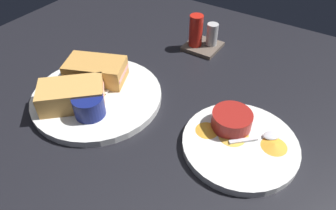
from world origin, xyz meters
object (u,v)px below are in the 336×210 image
Objects in this scene: sandwich_half_far at (72,95)px; ramekin_dark_sauce at (89,105)px; spoon_by_gravy_ramekin at (265,137)px; sandwich_half_near at (96,71)px; ramekin_light_gravy at (232,120)px; condiment_caddy at (202,37)px; plate_sandwich_main at (97,97)px; plate_chips_companion at (240,144)px; spoon_by_dark_ramekin at (103,97)px.

sandwich_half_far is 2.34× the size of ramekin_dark_sauce.
sandwich_half_near is at bearing -175.12° from spoon_by_gravy_ramekin.
ramekin_light_gravy is at bearing -175.35° from spoon_by_gravy_ramekin.
condiment_caddy is (10.62, 36.82, -0.59)cm from sandwich_half_far.
plate_sandwich_main is 32.26cm from plate_chips_companion.
plate_sandwich_main is 3.65× the size of ramekin_light_gravy.
plate_sandwich_main is 2.44cm from spoon_by_dark_ramekin.
spoon_by_dark_ramekin is at bearing 50.56° from sandwich_half_far.
ramekin_dark_sauce is 0.29× the size of plate_chips_companion.
plate_chips_companion is at bearing 15.30° from sandwich_half_far.
plate_sandwich_main is 7.09cm from ramekin_dark_sauce.
plate_sandwich_main is 1.93× the size of sandwich_half_far.
ramekin_light_gravy is (26.64, 7.23, 1.41)cm from spoon_by_dark_ramekin.
plate_chips_companion is at bearing -50.01° from condiment_caddy.
spoon_by_gravy_ramekin is at bearing 21.81° from ramekin_dark_sauce.
plate_chips_companion is at bearing 0.13° from sandwich_half_near.
condiment_caddy reaches higher than spoon_by_gravy_ramekin.
spoon_by_gravy_ramekin is (32.01, 12.81, -1.95)cm from ramekin_dark_sauce.
spoon_by_dark_ramekin is 1.28× the size of ramekin_light_gravy.
spoon_by_dark_ramekin is 27.64cm from ramekin_light_gravy.
ramekin_dark_sauce is at bearing -158.19° from spoon_by_gravy_ramekin.
ramekin_dark_sauce is 0.77× the size of spoon_by_gravy_ramekin.
sandwich_half_far is (1.76, -9.16, 0.00)cm from sandwich_half_near.
sandwich_half_near is at bearing -175.07° from ramekin_light_gravy.
spoon_by_gravy_ramekin reaches higher than plate_sandwich_main.
plate_sandwich_main is at bearing -105.59° from condiment_caddy.
condiment_caddy is at bearing 137.45° from spoon_by_gravy_ramekin.
condiment_caddy is (5.49, 37.15, -0.51)cm from ramekin_dark_sauce.
sandwich_half_far is 35.15cm from plate_chips_companion.
sandwich_half_near is 1.83× the size of spoon_by_gravy_ramekin.
plate_chips_companion is (28.63, 9.57, -3.11)cm from ramekin_dark_sauce.
ramekin_dark_sauce reaches higher than ramekin_light_gravy.
plate_sandwich_main is at bearing -49.14° from sandwich_half_near.
plate_sandwich_main is at bearing 169.92° from spoon_by_dark_ramekin.
plate_sandwich_main is 3.48× the size of spoon_by_gravy_ramekin.
ramekin_light_gravy reaches higher than spoon_by_dark_ramekin.
plate_chips_companion is (31.99, 4.15, 0.00)cm from plate_sandwich_main.
ramekin_light_gravy is 0.82× the size of condiment_caddy.
sandwich_half_far reaches higher than spoon_by_gravy_ramekin.
plate_sandwich_main is at bearing -172.61° from plate_chips_companion.
spoon_by_dark_ramekin and spoon_by_gravy_ramekin have the same top height.
ramekin_dark_sauce is 34.53cm from spoon_by_gravy_ramekin.
plate_sandwich_main is 2.98× the size of condiment_caddy.
sandwich_half_near is 1.51× the size of spoon_by_dark_ramekin.
sandwich_half_far reaches higher than plate_sandwich_main.
ramekin_light_gravy is (30.51, 11.94, -0.63)cm from sandwich_half_far.
sandwich_half_near is 11.72cm from ramekin_dark_sauce.
condiment_caddy is (-19.90, 24.88, 0.03)cm from ramekin_light_gravy.
spoon_by_dark_ramekin is 0.46× the size of plate_chips_companion.
ramekin_dark_sauce is (5.13, -0.33, -0.09)cm from sandwich_half_far.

